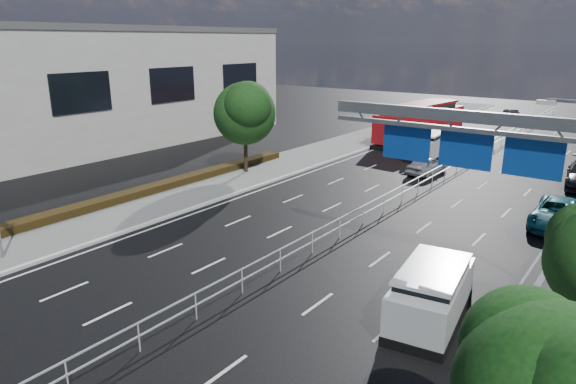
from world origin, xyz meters
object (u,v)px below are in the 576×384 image
Objects in this scene: near_car_silver at (427,165)px; red_bus at (420,122)px; near_car_dark at (511,115)px; white_minivan at (428,146)px; silver_minivan at (431,294)px; parked_car_teal at (559,214)px; overhead_gantry at (485,145)px.

red_bus is at bearing -57.34° from near_car_silver.
near_car_dark is (-1.74, 30.16, 0.04)m from near_car_silver.
white_minivan is 26.10m from silver_minivan.
white_minivan reaches higher than parked_car_teal.
silver_minivan is at bearing 95.83° from near_car_dark.
near_car_dark is at bearing 86.49° from white_minivan.
white_minivan reaches higher than silver_minivan.
silver_minivan is at bearing 119.82° from near_car_silver.
overhead_gantry is 10.50m from parked_car_teal.
near_car_silver is 30.21m from near_car_dark.
near_car_silver is (5.29, -11.26, -1.25)m from red_bus.
white_minivan is (-10.04, 20.55, -4.55)m from overhead_gantry.
red_bus is 2.50× the size of silver_minivan.
red_bus is 2.43× the size of parked_car_teal.
parked_car_teal is (11.60, -11.39, -0.33)m from white_minivan.
near_car_silver is at bearing 144.73° from parked_car_teal.
near_car_silver is 0.78× the size of silver_minivan.
silver_minivan reaches higher than parked_car_teal.
white_minivan is 1.29× the size of near_car_silver.
near_car_dark is (0.17, 25.18, -0.35)m from white_minivan.
red_bus reaches higher than silver_minivan.
white_minivan is 0.40× the size of red_bus.
overhead_gantry is 1.98× the size of parked_car_teal.
near_car_dark is (3.55, 18.90, -1.21)m from red_bus.
overhead_gantry is 47.04m from near_car_dark.
near_car_silver is 0.92× the size of near_car_dark.
silver_minivan is at bearing -71.07° from white_minivan.
red_bus is at bearing 116.55° from overhead_gantry.
near_car_silver is at bearing -58.55° from red_bus.
near_car_dark is 50.31m from silver_minivan.
silver_minivan is (13.17, -30.48, -0.94)m from red_bus.
overhead_gantry reaches higher than white_minivan.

